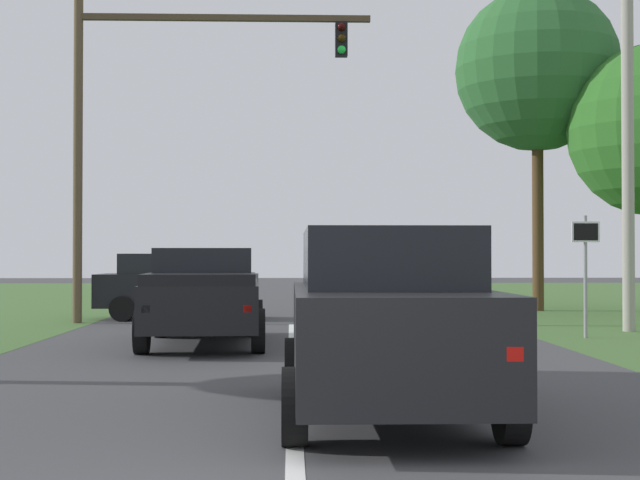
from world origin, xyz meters
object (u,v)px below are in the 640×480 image
(pickup_truck_lead, at_px, (205,296))
(utility_pole_right, at_px, (628,153))
(traffic_light, at_px, (151,107))
(red_suv_near, at_px, (386,318))
(keep_moving_sign, at_px, (586,260))
(extra_tree_1, at_px, (537,70))
(crossing_suv_far, at_px, (176,285))

(pickup_truck_lead, xyz_separation_m, utility_pole_right, (9.47, 3.04, 3.16))
(pickup_truck_lead, relative_size, traffic_light, 0.66)
(red_suv_near, bearing_deg, utility_pole_right, 58.70)
(red_suv_near, relative_size, keep_moving_sign, 1.88)
(red_suv_near, distance_m, utility_pole_right, 13.39)
(keep_moving_sign, bearing_deg, utility_pole_right, 47.71)
(keep_moving_sign, bearing_deg, red_suv_near, -118.96)
(red_suv_near, bearing_deg, pickup_truck_lead, 108.46)
(keep_moving_sign, xyz_separation_m, utility_pole_right, (1.55, 1.70, 2.46))
(pickup_truck_lead, xyz_separation_m, traffic_light, (-1.98, 6.19, 4.68))
(red_suv_near, bearing_deg, extra_tree_1, 70.45)
(red_suv_near, distance_m, crossing_suv_far, 16.27)
(traffic_light, relative_size, keep_moving_sign, 3.31)
(traffic_light, xyz_separation_m, keep_moving_sign, (9.91, -4.86, -3.99))
(utility_pole_right, bearing_deg, extra_tree_1, 89.27)
(red_suv_near, relative_size, utility_pole_right, 0.59)
(keep_moving_sign, height_order, crossing_suv_far, keep_moving_sign)
(keep_moving_sign, height_order, extra_tree_1, extra_tree_1)
(red_suv_near, relative_size, extra_tree_1, 0.47)
(traffic_light, bearing_deg, red_suv_near, -71.85)
(traffic_light, height_order, utility_pole_right, traffic_light)
(pickup_truck_lead, bearing_deg, traffic_light, 107.75)
(utility_pole_right, height_order, extra_tree_1, extra_tree_1)
(pickup_truck_lead, bearing_deg, extra_tree_1, 49.60)
(traffic_light, xyz_separation_m, crossing_suv_far, (0.49, 1.42, -4.70))
(red_suv_near, relative_size, crossing_suv_far, 1.12)
(utility_pole_right, relative_size, extra_tree_1, 0.80)
(pickup_truck_lead, height_order, extra_tree_1, extra_tree_1)
(extra_tree_1, bearing_deg, crossing_suv_far, -161.80)
(crossing_suv_far, bearing_deg, extra_tree_1, 18.20)
(pickup_truck_lead, xyz_separation_m, extra_tree_1, (9.58, 11.25, 6.75))
(keep_moving_sign, distance_m, crossing_suv_far, 11.34)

